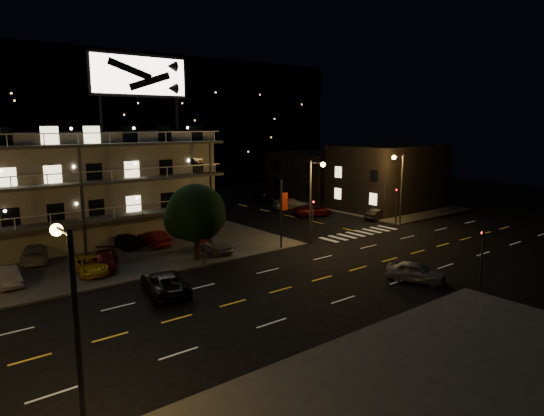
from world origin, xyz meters
TOP-DOWN VIEW (x-y plane):
  - ground at (0.00, 0.00)m, footprint 140.00×140.00m
  - curb_nw at (-14.00, 20.00)m, footprint 44.00×24.00m
  - curb_ne at (30.00, 20.00)m, footprint 16.00×24.00m
  - motel at (-9.94, 23.88)m, footprint 28.00×13.80m
  - side_bldg_front at (29.99, 16.00)m, footprint 14.06×10.00m
  - side_bldg_back at (29.99, 28.00)m, footprint 14.06×12.00m
  - hill_backdrop at (-5.94, 68.78)m, footprint 120.00×25.00m
  - streetlight_nc at (8.50, 7.94)m, footprint 0.44×1.92m
  - streetlight_ne at (22.14, 8.30)m, footprint 1.92×0.44m
  - streetlight_s at (-18.00, -7.94)m, footprint 0.44×1.92m
  - signal_nw at (9.00, 8.50)m, footprint 0.20×0.27m
  - signal_sw at (9.00, -8.50)m, footprint 0.20×0.27m
  - signal_ne at (22.00, 8.50)m, footprint 0.27×0.20m
  - banner_north at (5.09, 8.40)m, footprint 0.83×0.16m
  - stop_sign at (-3.00, 8.57)m, footprint 0.91×0.11m
  - tree at (-2.91, 9.97)m, footprint 5.05×4.86m
  - lot_car_1 at (-16.63, 12.54)m, footprint 1.49×3.97m
  - lot_car_2 at (-11.17, 11.71)m, footprint 2.48×4.62m
  - lot_car_3 at (-9.92, 12.05)m, footprint 3.52×4.94m
  - lot_car_4 at (-0.50, 11.03)m, footprint 1.96×4.42m
  - lot_car_7 at (-13.70, 17.50)m, footprint 3.27×5.40m
  - lot_car_8 at (-6.13, 17.50)m, footprint 2.06×4.18m
  - lot_car_9 at (-3.78, 16.38)m, footprint 1.65×4.33m
  - side_car_0 at (22.85, 11.73)m, footprint 4.04×1.77m
  - side_car_1 at (18.49, 18.34)m, footprint 5.41×3.81m
  - side_car_2 at (19.31, 23.40)m, footprint 5.53×3.72m
  - side_car_3 at (21.20, 30.77)m, footprint 4.69×2.65m
  - road_car_east at (6.86, -4.76)m, footprint 3.27×4.56m
  - road_car_west at (-8.57, 4.36)m, footprint 3.79×6.00m

SIDE VIEW (x-z plane):
  - ground at x=0.00m, z-range 0.00..0.00m
  - curb_nw at x=-14.00m, z-range 0.00..0.15m
  - curb_ne at x=30.00m, z-range 0.00..0.15m
  - side_car_0 at x=22.85m, z-range 0.00..1.29m
  - side_car_1 at x=18.49m, z-range 0.00..1.37m
  - road_car_east at x=6.86m, z-range 0.00..1.44m
  - side_car_2 at x=19.31m, z-range 0.00..1.49m
  - side_car_3 at x=21.20m, z-range 0.00..1.51m
  - lot_car_2 at x=-11.17m, z-range 0.15..1.38m
  - road_car_west at x=-8.57m, z-range 0.00..1.54m
  - lot_car_1 at x=-16.63m, z-range 0.15..1.44m
  - lot_car_3 at x=-9.92m, z-range 0.15..1.48m
  - lot_car_8 at x=-6.13m, z-range 0.15..1.52m
  - lot_car_9 at x=-3.78m, z-range 0.15..1.56m
  - lot_car_7 at x=-13.70m, z-range 0.15..1.61m
  - lot_car_4 at x=-0.50m, z-range 0.15..1.63m
  - stop_sign at x=-3.00m, z-range 0.41..3.01m
  - signal_nw at x=9.00m, z-range 0.27..4.87m
  - signal_sw at x=9.00m, z-range 0.27..4.87m
  - signal_ne at x=22.00m, z-range 0.27..4.87m
  - banner_north at x=5.09m, z-range 0.23..6.63m
  - side_bldg_back at x=29.99m, z-range 0.00..7.00m
  - tree at x=-2.91m, z-range 0.75..7.11m
  - side_bldg_front at x=29.99m, z-range 0.00..8.50m
  - streetlight_nc at x=8.50m, z-range 0.96..8.96m
  - streetlight_ne at x=22.14m, z-range 0.96..8.96m
  - streetlight_s at x=-18.00m, z-range 0.96..8.96m
  - motel at x=-9.94m, z-range -3.71..14.39m
  - hill_backdrop at x=-5.94m, z-range -0.45..23.55m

